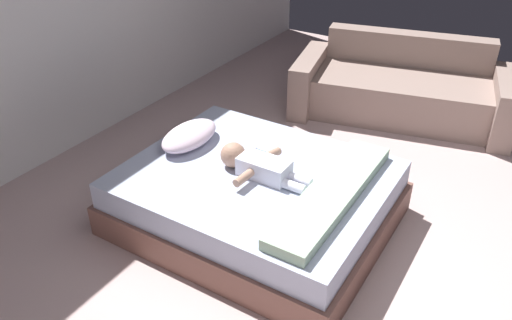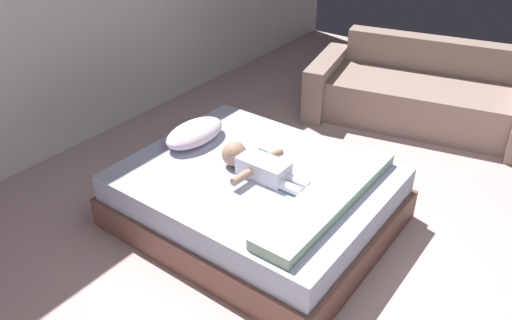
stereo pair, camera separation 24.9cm
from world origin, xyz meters
The scene contains 7 objects.
ground_plane centered at (0.00, 0.00, 0.00)m, with size 8.00×8.00×0.00m, color #B79C99.
bed centered at (-0.08, 0.99, 0.20)m, with size 1.46×1.79×0.42m.
pillow centered at (-0.01, 1.61, 0.49)m, with size 0.53×0.29×0.14m.
baby centered at (-0.09, 0.98, 0.49)m, with size 0.51×0.66×0.18m.
toothbrush centered at (0.17, 1.10, 0.42)m, with size 0.02×0.14×0.02m.
couch centered at (2.17, 0.68, 0.26)m, with size 1.38×2.18×0.72m.
blanket centered at (-0.08, 0.42, 0.45)m, with size 1.31×0.28×0.07m.
Camera 2 is at (-2.40, -0.74, 2.31)m, focal length 35.75 mm.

